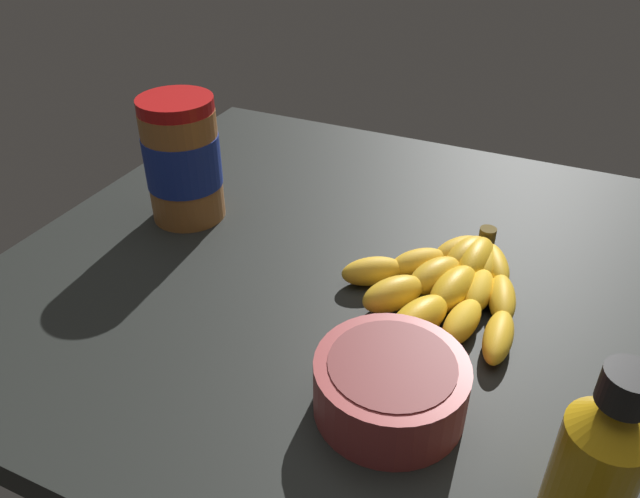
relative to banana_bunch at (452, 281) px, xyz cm
name	(u,v)px	position (x,y,z in cm)	size (l,w,h in cm)	color
ground_plane	(343,273)	(-0.74, -13.10, -3.37)	(75.66, 76.70, 3.38)	black
banana_bunch	(452,281)	(0.00, 0.00, 0.00)	(23.16, 20.31, 3.72)	gold
peanut_butter_jar	(183,160)	(-2.31, -35.94, 6.37)	(9.61, 9.61, 16.16)	#9E602D
honey_bottle	(599,459)	(22.42, 15.47, 4.92)	(5.91, 5.91, 14.79)	gold
small_bowl	(390,385)	(18.40, -0.74, 1.14)	(13.32, 13.32, 5.46)	#993838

